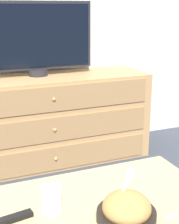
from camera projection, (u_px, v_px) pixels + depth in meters
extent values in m
plane|color=#383D47|center=(31.00, 150.00, 2.83)|extent=(12.00, 12.00, 0.00)
cube|color=tan|center=(46.00, 120.00, 2.54)|extent=(1.53, 0.44, 0.65)
cube|color=#A1794C|center=(56.00, 159.00, 2.41)|extent=(1.40, 0.01, 0.17)
sphere|color=tan|center=(56.00, 159.00, 2.40)|extent=(0.02, 0.02, 0.02)
cube|color=#A1794C|center=(55.00, 130.00, 2.34)|extent=(1.40, 0.01, 0.17)
sphere|color=tan|center=(55.00, 130.00, 2.34)|extent=(0.02, 0.02, 0.02)
cube|color=#A1794C|center=(54.00, 99.00, 2.28)|extent=(1.40, 0.01, 0.17)
sphere|color=tan|center=(54.00, 99.00, 2.27)|extent=(0.02, 0.02, 0.02)
cylinder|color=#232328|center=(38.00, 72.00, 2.48)|extent=(0.14, 0.14, 0.05)
cube|color=#232328|center=(36.00, 36.00, 2.41)|extent=(0.81, 0.04, 0.47)
cube|color=black|center=(37.00, 36.00, 2.39)|extent=(0.77, 0.01, 0.43)
cube|color=tan|center=(90.00, 213.00, 1.20)|extent=(0.97, 0.60, 0.02)
cylinder|color=tan|center=(155.00, 204.00, 1.66)|extent=(0.04, 0.04, 0.43)
cylinder|color=black|center=(126.00, 216.00, 1.13)|extent=(0.20, 0.20, 0.04)
ellipsoid|color=tan|center=(127.00, 208.00, 1.12)|extent=(0.16, 0.16, 0.10)
cube|color=silver|center=(121.00, 195.00, 1.13)|extent=(0.08, 0.04, 0.13)
cube|color=silver|center=(130.00, 174.00, 1.14)|extent=(0.03, 0.03, 0.03)
cylinder|color=beige|center=(52.00, 204.00, 1.19)|extent=(0.07, 0.07, 0.06)
cylinder|color=white|center=(52.00, 199.00, 1.18)|extent=(0.07, 0.07, 0.10)
cube|color=black|center=(9.00, 219.00, 1.13)|extent=(0.16, 0.06, 0.02)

